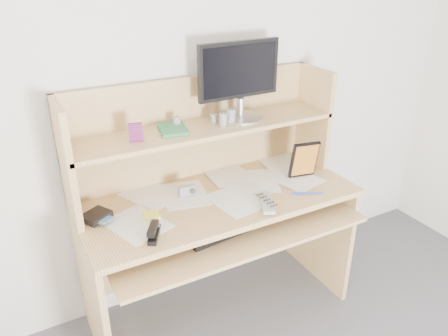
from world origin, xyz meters
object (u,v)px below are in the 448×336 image
keyboard (229,224)px  tv_remote (267,202)px  monitor (239,78)px  desk (213,199)px  game_case (304,160)px

keyboard → tv_remote: tv_remote is taller
keyboard → tv_remote: bearing=-21.8°
keyboard → monitor: monitor is taller
desk → keyboard: (-0.02, -0.22, -0.03)m
desk → tv_remote: size_ratio=6.91×
desk → keyboard: 0.22m
keyboard → monitor: size_ratio=1.09×
desk → monitor: 0.64m
game_case → desk: bearing=177.2°
desk → tv_remote: desk is taller
tv_remote → game_case: game_case is taller
desk → keyboard: desk is taller
game_case → monitor: (-0.28, 0.21, 0.43)m
game_case → monitor: bearing=153.6°
desk → tv_remote: 0.32m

